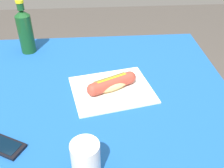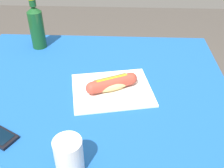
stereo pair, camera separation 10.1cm
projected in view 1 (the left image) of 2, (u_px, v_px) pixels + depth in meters
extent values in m
cylinder|color=brown|center=(18.00, 111.00, 1.52)|extent=(0.07, 0.07, 0.71)
cylinder|color=brown|center=(166.00, 104.00, 1.57)|extent=(0.07, 0.07, 0.71)
cube|color=brown|center=(92.00, 97.00, 1.03)|extent=(1.01, 0.90, 0.03)
cube|color=#19519E|center=(91.00, 93.00, 1.02)|extent=(1.07, 0.96, 0.00)
cube|color=white|center=(112.00, 90.00, 1.03)|extent=(0.34, 0.30, 0.01)
ellipsoid|color=#E5BC75|center=(112.00, 84.00, 1.02)|extent=(0.16, 0.12, 0.04)
cylinder|color=#A83D2D|center=(112.00, 83.00, 1.01)|extent=(0.16, 0.11, 0.05)
sphere|color=#A83D2D|center=(130.00, 77.00, 1.05)|extent=(0.05, 0.05, 0.05)
sphere|color=#A83D2D|center=(93.00, 90.00, 0.98)|extent=(0.05, 0.05, 0.05)
cube|color=yellow|center=(112.00, 78.00, 1.00)|extent=(0.11, 0.06, 0.00)
cylinder|color=#4C7A2D|center=(110.00, 79.00, 1.02)|extent=(0.13, 0.07, 0.02)
cube|color=black|center=(1.00, 144.00, 0.81)|extent=(0.16, 0.13, 0.01)
cube|color=black|center=(0.00, 143.00, 0.80)|extent=(0.13, 0.10, 0.00)
cylinder|color=#14471E|center=(26.00, 34.00, 1.23)|extent=(0.07, 0.07, 0.18)
cone|color=#14471E|center=(22.00, 13.00, 1.17)|extent=(0.07, 0.07, 0.03)
cylinder|color=#14471E|center=(20.00, 6.00, 1.16)|extent=(0.03, 0.03, 0.03)
cylinder|color=yellow|center=(19.00, 1.00, 1.14)|extent=(0.04, 0.04, 0.01)
cylinder|color=white|center=(86.00, 159.00, 0.70)|extent=(0.08, 0.08, 0.11)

